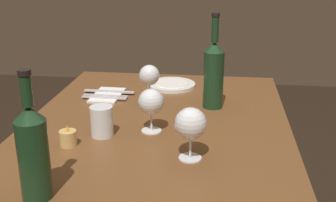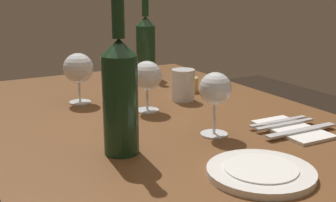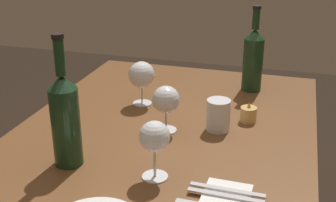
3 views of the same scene
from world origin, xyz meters
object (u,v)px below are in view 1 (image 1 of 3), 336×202
object	(u,v)px
votive_candle	(68,139)
fork_inner	(106,96)
wine_bottle	(33,150)
wine_glass_left	(151,102)
dinner_plate	(171,85)
wine_glass_centre	(191,125)
wine_glass_right	(149,76)
folded_napkin	(107,95)
wine_bottle_second	(214,73)
water_tumbler	(102,122)
table_knife	(109,91)
fork_outer	(104,98)

from	to	relation	value
votive_candle	fork_inner	distance (m)	0.45
wine_bottle	votive_candle	world-z (taller)	wine_bottle
wine_glass_left	dinner_plate	size ratio (longest dim) A/B	0.70
wine_bottle	wine_glass_centre	bearing A→B (deg)	-54.66
wine_glass_right	fork_inner	distance (m)	0.22
wine_glass_centre	folded_napkin	bearing A→B (deg)	36.32
wine_glass_right	wine_bottle_second	world-z (taller)	wine_bottle_second
wine_glass_left	wine_glass_right	world-z (taller)	wine_glass_right
wine_glass_right	folded_napkin	distance (m)	0.23
water_tumbler	folded_napkin	xyz separation A→B (m)	(0.38, 0.09, -0.04)
wine_glass_right	water_tumbler	size ratio (longest dim) A/B	1.58
wine_glass_centre	votive_candle	world-z (taller)	wine_glass_centre
wine_glass_right	wine_glass_centre	bearing A→B (deg)	-156.71
wine_glass_right	table_knife	world-z (taller)	wine_glass_right
votive_candle	table_knife	distance (m)	0.50
fork_inner	table_knife	size ratio (longest dim) A/B	0.86
wine_glass_centre	water_tumbler	distance (m)	0.32
fork_outer	table_knife	distance (m)	0.08
wine_bottle	dinner_plate	size ratio (longest dim) A/B	1.53
dinner_plate	fork_outer	size ratio (longest dim) A/B	1.15
wine_glass_centre	wine_bottle_second	xyz separation A→B (m)	(0.44, -0.05, 0.03)
wine_glass_right	folded_napkin	xyz separation A→B (m)	(0.07, 0.19, -0.11)
wine_bottle_second	table_knife	world-z (taller)	wine_bottle_second
fork_inner	dinner_plate	bearing A→B (deg)	-51.96
folded_napkin	fork_outer	distance (m)	0.05
votive_candle	table_knife	xyz separation A→B (m)	(0.50, 0.00, -0.01)
wine_glass_left	folded_napkin	size ratio (longest dim) A/B	0.75
wine_glass_right	votive_candle	bearing A→B (deg)	155.45
votive_candle	dinner_plate	distance (m)	0.68
wine_bottle	table_knife	xyz separation A→B (m)	(0.79, 0.03, -0.11)
fork_inner	fork_outer	xyz separation A→B (m)	(-0.02, 0.00, 0.00)
votive_candle	dinner_plate	world-z (taller)	votive_candle
wine_bottle_second	fork_outer	size ratio (longest dim) A/B	1.95
wine_glass_right	fork_inner	xyz separation A→B (m)	(0.05, 0.19, -0.10)
table_knife	folded_napkin	bearing A→B (deg)	180.00
votive_candle	wine_glass_right	bearing A→B (deg)	-24.55
table_knife	votive_candle	bearing A→B (deg)	-179.62
table_knife	fork_outer	bearing A→B (deg)	180.00
fork_outer	table_knife	xyz separation A→B (m)	(0.08, 0.00, 0.00)
wine_glass_right	wine_bottle	xyz separation A→B (m)	(-0.69, 0.16, 0.01)
wine_glass_left	wine_bottle	xyz separation A→B (m)	(-0.43, 0.21, 0.02)
folded_napkin	wine_bottle	bearing A→B (deg)	-177.86
wine_glass_centre	folded_napkin	distance (m)	0.64
votive_candle	fork_inner	size ratio (longest dim) A/B	0.37
wine_bottle	votive_candle	bearing A→B (deg)	4.98
wine_glass_centre	water_tumbler	bearing A→B (deg)	66.40
water_tumbler	wine_glass_centre	bearing A→B (deg)	-113.60
wine_glass_right	fork_inner	size ratio (longest dim) A/B	0.85
dinner_plate	fork_inner	size ratio (longest dim) A/B	1.15
wine_bottle_second	folded_napkin	xyz separation A→B (m)	(0.07, 0.43, -0.13)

